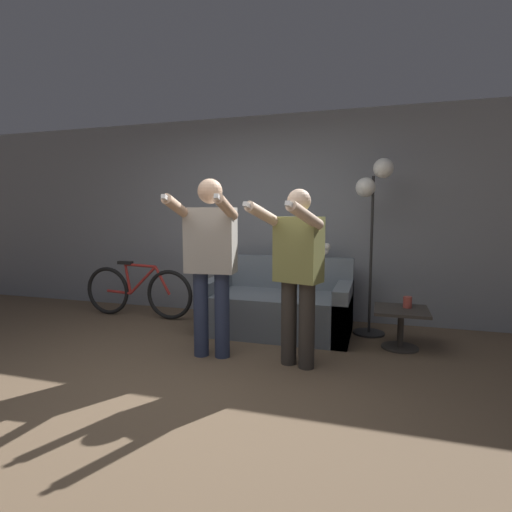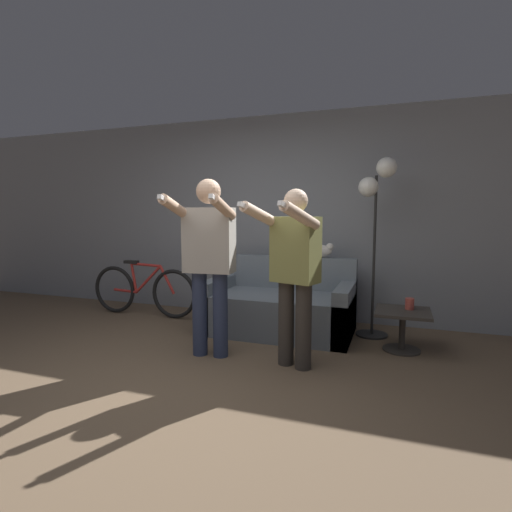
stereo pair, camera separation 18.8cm
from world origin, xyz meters
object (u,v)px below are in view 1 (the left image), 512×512
Objects in this scene: person_left at (210,254)px; side_table at (401,319)px; cat at (314,250)px; floor_lamp at (374,200)px; person_right at (297,266)px; cup at (408,302)px; bicycle at (138,291)px; couch at (278,308)px.

person_left reaches higher than side_table.
cat is 0.90m from floor_lamp.
person_right reaches higher than cup.
bicycle is (-2.26, -0.25, -0.58)m from cat.
person_left reaches higher than person_right.
cup reaches higher than side_table.
cup is at bearing 58.49° from person_right.
side_table is (1.32, -0.21, 0.02)m from couch.
person_left is 2.00m from side_table.
person_right is at bearing -138.87° from cup.
side_table is (1.72, 0.77, -0.68)m from person_left.
person_right reaches higher than cat.
person_right is at bearing -5.96° from person_left.
cup is 0.07× the size of bicycle.
side_table is at bearing -131.89° from cup.
person_left is 3.42× the size of cat.
cup is (0.06, 0.07, 0.16)m from side_table.
side_table is at bearing -30.41° from cat.
bicycle is at bearing 177.03° from couch.
person_right is at bearing -116.91° from floor_lamp.
cup is at bearing -43.63° from floor_lamp.
couch is 14.47× the size of cup.
couch is 1.28m from person_left.
cat is (0.36, 0.35, 0.64)m from couch.
bicycle is at bearing -173.66° from cat.
side_table is at bearing -53.81° from floor_lamp.
person_right is 1.34m from cat.
cup is at bearing -4.29° from bicycle.
couch reaches higher than cup.
cat is at bearing 54.73° from person_left.
cup is at bearing -25.94° from cat.
person_left reaches higher than bicycle.
floor_lamp is 1.31m from side_table.
cat reaches higher than cup.
floor_lamp is at bearing 126.19° from side_table.
floor_lamp is at bearing 1.94° from bicycle.
cat is at bearing 154.06° from cup.
person_right is 13.71× the size of cup.
cat reaches higher than side_table.
cat reaches higher than couch.
couch reaches higher than bicycle.
cat is at bearing 109.81° from person_right.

